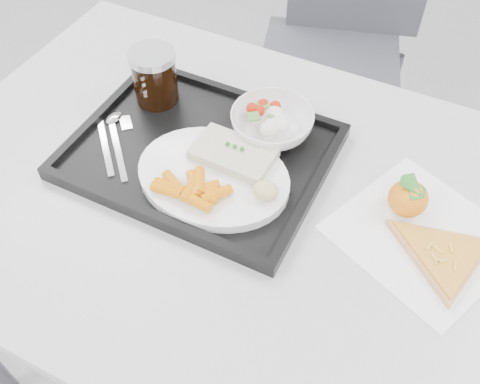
{
  "coord_description": "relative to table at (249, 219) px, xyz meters",
  "views": [
    {
      "loc": [
        0.25,
        -0.23,
        1.46
      ],
      "look_at": [
        -0.01,
        0.29,
        0.77
      ],
      "focal_mm": 40.0,
      "sensor_mm": 36.0,
      "label": 1
    }
  ],
  "objects": [
    {
      "name": "napkin",
      "position": [
        0.29,
        0.05,
        0.07
      ],
      "size": [
        0.32,
        0.32,
        0.0
      ],
      "color": "white",
      "rests_on": "table"
    },
    {
      "name": "chair",
      "position": [
        -0.11,
        0.88,
        -0.15
      ],
      "size": [
        0.52,
        0.53,
        0.93
      ],
      "color": "#38393F",
      "rests_on": "ground"
    },
    {
      "name": "tray",
      "position": [
        -0.12,
        0.04,
        0.08
      ],
      "size": [
        0.45,
        0.35,
        0.03
      ],
      "color": "black",
      "rests_on": "table"
    },
    {
      "name": "table",
      "position": [
        0.0,
        0.0,
        0.0
      ],
      "size": [
        1.2,
        0.8,
        0.75
      ],
      "color": "silver",
      "rests_on": "ground"
    },
    {
      "name": "fish_fillet",
      "position": [
        -0.05,
        0.04,
        0.11
      ],
      "size": [
        0.14,
        0.09,
        0.03
      ],
      "color": "beige",
      "rests_on": "dinner_plate"
    },
    {
      "name": "bread_roll",
      "position": [
        0.04,
        -0.01,
        0.12
      ],
      "size": [
        0.05,
        0.05,
        0.03
      ],
      "color": "tan",
      "rests_on": "dinner_plate"
    },
    {
      "name": "pizza_slice",
      "position": [
        0.32,
        0.02,
        0.08
      ],
      "size": [
        0.25,
        0.25,
        0.02
      ],
      "color": "tan",
      "rests_on": "napkin"
    },
    {
      "name": "cola_glass",
      "position": [
        -0.27,
        0.13,
        0.14
      ],
      "size": [
        0.09,
        0.09,
        0.11
      ],
      "color": "black",
      "rests_on": "tray"
    },
    {
      "name": "salad_bowl",
      "position": [
        -0.02,
        0.14,
        0.11
      ],
      "size": [
        0.15,
        0.15,
        0.05
      ],
      "color": "white",
      "rests_on": "tray"
    },
    {
      "name": "carrot_pile",
      "position": [
        -0.07,
        -0.06,
        0.11
      ],
      "size": [
        0.13,
        0.08,
        0.03
      ],
      "color": "orange",
      "rests_on": "dinner_plate"
    },
    {
      "name": "cutlery",
      "position": [
        -0.28,
        0.0,
        0.08
      ],
      "size": [
        0.14,
        0.15,
        0.01
      ],
      "color": "silver",
      "rests_on": "tray"
    },
    {
      "name": "tangerine",
      "position": [
        0.25,
        0.08,
        0.1
      ],
      "size": [
        0.08,
        0.08,
        0.07
      ],
      "color": "#FFAA00",
      "rests_on": "napkin"
    },
    {
      "name": "dinner_plate",
      "position": [
        -0.07,
        -0.01,
        0.09
      ],
      "size": [
        0.27,
        0.27,
        0.02
      ],
      "color": "white",
      "rests_on": "tray"
    },
    {
      "name": "salad_contents",
      "position": [
        -0.02,
        0.15,
        0.12
      ],
      "size": [
        0.09,
        0.09,
        0.03
      ],
      "color": "#AB1B07",
      "rests_on": "salad_bowl"
    }
  ]
}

